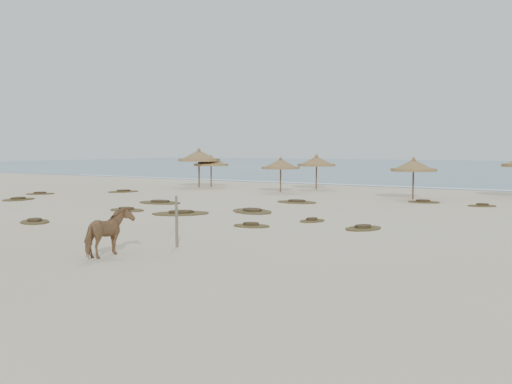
% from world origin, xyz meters
% --- Properties ---
extents(ground, '(160.00, 160.00, 0.00)m').
position_xyz_m(ground, '(0.00, 0.00, 0.00)').
color(ground, beige).
rests_on(ground, ground).
extents(ocean, '(200.00, 100.00, 0.01)m').
position_xyz_m(ocean, '(0.00, 75.00, 0.00)').
color(ocean, '#265072').
rests_on(ocean, ground).
extents(foam_line, '(70.00, 0.60, 0.01)m').
position_xyz_m(foam_line, '(0.00, 26.00, 0.00)').
color(foam_line, white).
rests_on(foam_line, ground).
extents(palapa_0, '(3.17, 3.17, 2.52)m').
position_xyz_m(palapa_0, '(-10.72, 17.89, 1.95)').
color(palapa_0, brown).
rests_on(palapa_0, ground).
extents(palapa_1, '(3.94, 3.94, 3.05)m').
position_xyz_m(palapa_1, '(-11.49, 17.38, 2.37)').
color(palapa_1, brown).
rests_on(palapa_1, ground).
extents(palapa_2, '(2.80, 2.80, 2.43)m').
position_xyz_m(palapa_2, '(-3.69, 16.36, 1.89)').
color(palapa_2, brown).
rests_on(palapa_2, ground).
extents(palapa_3, '(3.48, 3.48, 2.58)m').
position_xyz_m(palapa_3, '(-2.91, 20.26, 2.00)').
color(palapa_3, brown).
rests_on(palapa_3, ground).
extents(palapa_4, '(3.43, 3.43, 2.52)m').
position_xyz_m(palapa_4, '(5.55, 15.87, 1.96)').
color(palapa_4, brown).
rests_on(palapa_4, ground).
extents(horse, '(0.98, 1.69, 1.34)m').
position_xyz_m(horse, '(3.74, -6.24, 0.67)').
color(horse, olive).
rests_on(horse, ground).
extents(fence_post_near, '(0.12, 0.12, 1.24)m').
position_xyz_m(fence_post_near, '(1.88, -1.15, 0.62)').
color(fence_post_near, '#6E6652').
rests_on(fence_post_near, ground).
extents(fence_post_far, '(0.11, 0.11, 1.24)m').
position_xyz_m(fence_post_far, '(4.38, -4.10, 0.62)').
color(fence_post_far, '#6E6652').
rests_on(fence_post_far, ground).
extents(scrub_0, '(1.70, 2.32, 0.16)m').
position_xyz_m(scrub_0, '(-13.60, 3.13, 0.05)').
color(scrub_0, brown).
rests_on(scrub_0, ground).
extents(scrub_1, '(2.64, 1.77, 0.16)m').
position_xyz_m(scrub_1, '(-5.39, 6.07, 0.05)').
color(scrub_1, brown).
rests_on(scrub_1, ground).
extents(scrub_2, '(1.96, 1.30, 0.16)m').
position_xyz_m(scrub_2, '(-4.22, 2.40, 0.05)').
color(scrub_2, brown).
rests_on(scrub_2, ground).
extents(scrub_3, '(3.10, 2.85, 0.16)m').
position_xyz_m(scrub_3, '(1.20, 5.12, 0.05)').
color(scrub_3, brown).
rests_on(scrub_3, ground).
extents(scrub_4, '(1.51, 1.89, 0.16)m').
position_xyz_m(scrub_4, '(7.74, 2.54, 0.05)').
color(scrub_4, brown).
rests_on(scrub_4, ground).
extents(scrub_6, '(2.08, 2.52, 0.16)m').
position_xyz_m(scrub_6, '(-12.79, 10.66, 0.05)').
color(scrub_6, brown).
rests_on(scrub_6, ground).
extents(scrub_7, '(1.81, 1.25, 0.16)m').
position_xyz_m(scrub_7, '(6.69, 14.06, 0.05)').
color(scrub_7, brown).
rests_on(scrub_7, ground).
extents(scrub_8, '(2.05, 2.10, 0.16)m').
position_xyz_m(scrub_8, '(-16.03, 6.43, 0.05)').
color(scrub_8, brown).
rests_on(scrub_8, ground).
extents(scrub_9, '(3.06, 3.09, 0.16)m').
position_xyz_m(scrub_9, '(-1.09, 2.69, 0.05)').
color(scrub_9, brown).
rests_on(scrub_9, ground).
extents(scrub_10, '(1.73, 1.56, 0.16)m').
position_xyz_m(scrub_10, '(9.84, 13.62, 0.05)').
color(scrub_10, brown).
rests_on(scrub_10, ground).
extents(scrub_11, '(2.05, 1.86, 0.16)m').
position_xyz_m(scrub_11, '(-4.20, -2.74, 0.05)').
color(scrub_11, brown).
rests_on(scrub_11, ground).
extents(scrub_12, '(1.60, 1.19, 0.16)m').
position_xyz_m(scrub_12, '(3.85, 0.92, 0.05)').
color(scrub_12, brown).
rests_on(scrub_12, ground).
extents(scrub_13, '(2.35, 1.54, 0.16)m').
position_xyz_m(scrub_13, '(0.80, 10.30, 0.05)').
color(scrub_13, brown).
rests_on(scrub_13, ground).
extents(scrub_14, '(1.11, 1.41, 0.16)m').
position_xyz_m(scrub_14, '(5.15, 3.50, 0.05)').
color(scrub_14, brown).
rests_on(scrub_14, ground).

